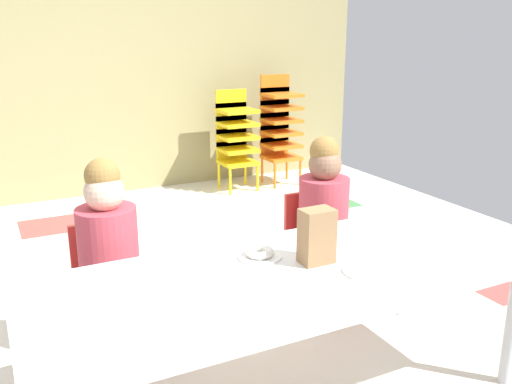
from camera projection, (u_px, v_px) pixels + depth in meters
name	position (u px, v px, depth m)	size (l,w,h in m)	color
ground_plane	(186.00, 318.00, 2.89)	(5.48, 5.10, 0.02)	silver
back_wall	(79.00, 54.00, 4.72)	(5.48, 0.10, 2.50)	tan
craft_table	(285.00, 282.00, 2.11)	(1.94, 0.79, 0.56)	white
seated_child_near_camera	(108.00, 241.00, 2.40)	(0.32, 0.32, 0.92)	red
seated_child_middle_seat	(323.00, 206.00, 2.88)	(0.32, 0.32, 0.92)	red
kid_chair_yellow_stack	(236.00, 134.00, 5.11)	(0.32, 0.30, 0.92)	yellow
kid_chair_orange_stack	(279.00, 124.00, 5.29)	(0.32, 0.30, 1.04)	orange
paper_bag_brown	(317.00, 236.00, 2.15)	(0.13, 0.09, 0.22)	#9E754C
paper_plate_near_edge	(260.00, 256.00, 2.23)	(0.18, 0.18, 0.01)	white
paper_plate_center_table	(366.00, 272.00, 2.09)	(0.18, 0.18, 0.01)	white
donut_powdered_on_plate	(260.00, 252.00, 2.22)	(0.12, 0.12, 0.03)	white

